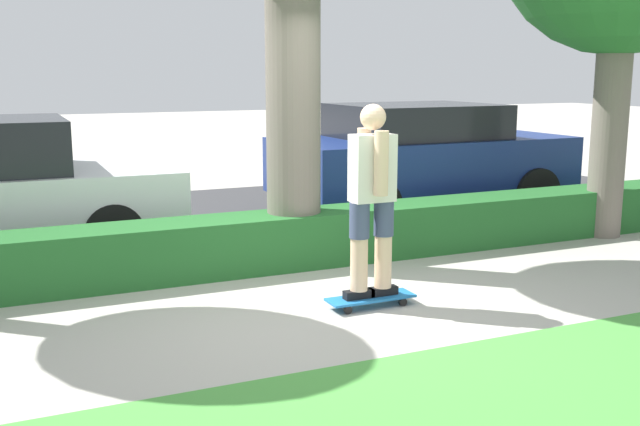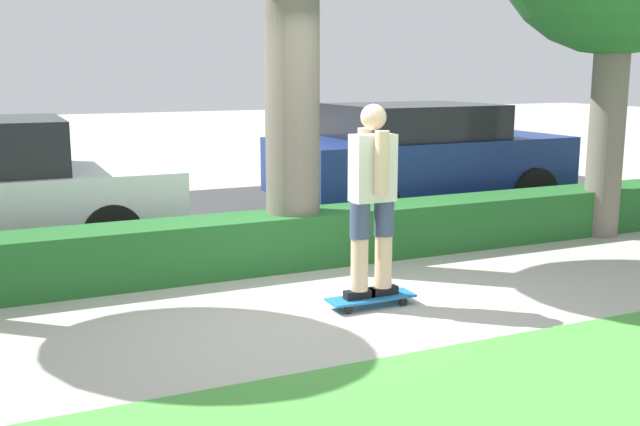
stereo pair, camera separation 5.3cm
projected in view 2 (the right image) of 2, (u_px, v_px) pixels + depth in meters
name	position (u px, v px, depth m)	size (l,w,h in m)	color
ground_plane	(334.00, 315.00, 6.10)	(60.00, 60.00, 0.00)	#ADA89E
street_asphalt	(196.00, 221.00, 9.85)	(15.46, 5.00, 0.01)	#38383A
hedge_row	(265.00, 242.00, 7.48)	(15.46, 0.60, 0.54)	#236028
skateboard	(371.00, 298.00, 6.30)	(0.76, 0.24, 0.09)	#1E6BAD
skater_person	(372.00, 196.00, 6.14)	(0.49, 0.41, 1.61)	black
parked_car_middle	(419.00, 157.00, 10.09)	(3.93, 1.96, 1.52)	navy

